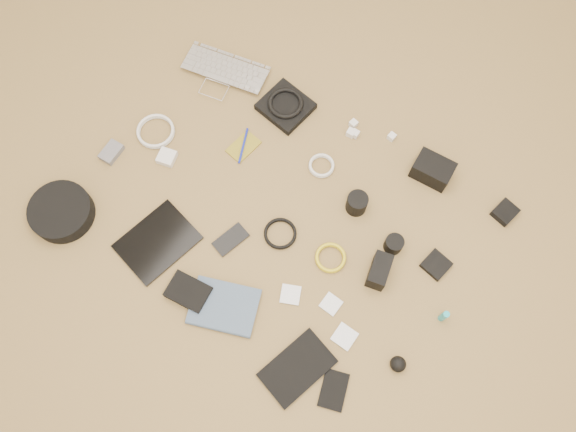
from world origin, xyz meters
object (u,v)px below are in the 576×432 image
Objects in this scene: paperback at (217,331)px; headphone_case at (61,212)px; dslr_camera at (433,170)px; laptop at (221,79)px; phone at (231,240)px; tablet at (157,242)px.

headphone_case is at bearing 66.89° from paperback.
paperback is (-0.31, -0.92, -0.03)m from dslr_camera.
laptop is 2.42× the size of dslr_camera.
paperback is (0.16, -0.29, 0.01)m from phone.
headphone_case is (-1.04, -0.90, -0.01)m from dslr_camera.
laptop is 0.91m from dslr_camera.
phone is at bearing -130.51° from dslr_camera.
tablet is (-0.68, -0.79, -0.03)m from dslr_camera.
phone is at bearing 48.57° from tablet.
phone is 0.56× the size of headphone_case.
laptop is at bearing 120.27° from tablet.
paperback reaches higher than tablet.
laptop is 1.30× the size of tablet.
dslr_camera is 0.62× the size of paperback.
tablet is 1.16× the size of headphone_case.
laptop is at bearing 144.67° from phone.
phone is (-0.47, -0.63, -0.04)m from dslr_camera.
laptop is at bearing 80.54° from headphone_case.
dslr_camera is 0.79m from phone.
dslr_camera is (0.90, 0.11, 0.03)m from laptop.
phone is (0.43, -0.53, -0.01)m from laptop.
dslr_camera reaches higher than tablet.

